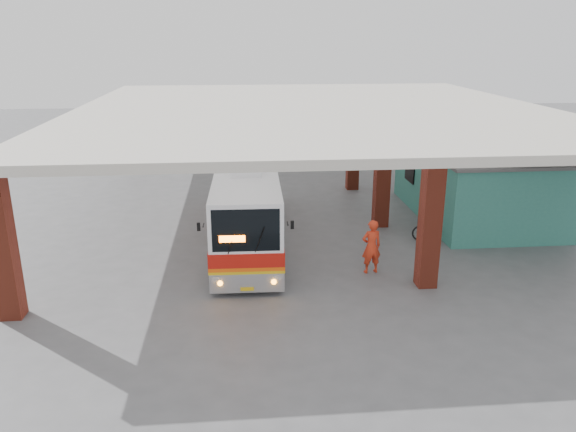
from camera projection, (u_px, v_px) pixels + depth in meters
The scene contains 8 objects.
ground at pixel (320, 254), 20.80m from camera, with size 90.00×90.00×0.00m, color #515154.
brick_columns at pixel (336, 166), 24.99m from camera, with size 20.10×21.60×4.35m.
canopy_roof at pixel (312, 109), 25.61m from camera, with size 21.00×23.00×0.30m, color beige.
shop_building at pixel (476, 182), 24.75m from camera, with size 5.20×8.20×3.11m.
coach_bus at pixel (247, 199), 22.00m from camera, with size 2.60×11.11×3.22m.
motorcycle at pixel (435, 228), 22.07m from camera, with size 0.63×1.81×0.95m, color black.
pedestrian at pixel (371, 247), 18.91m from camera, with size 0.68×0.45×1.87m, color red.
red_chair at pixel (383, 183), 29.23m from camera, with size 0.52×0.52×0.78m.
Camera 1 is at (-2.94, -19.17, 7.76)m, focal length 35.00 mm.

